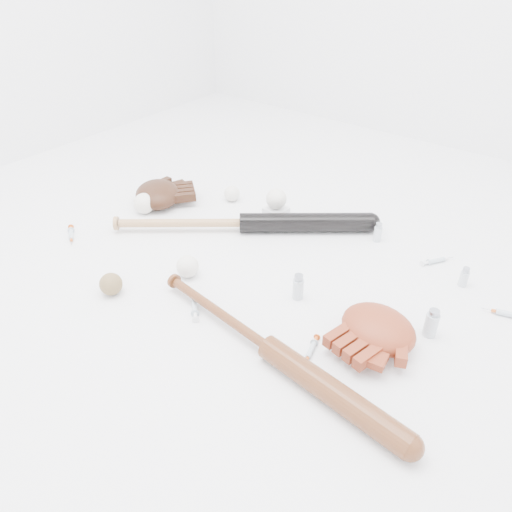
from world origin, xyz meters
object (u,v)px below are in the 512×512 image
Objects in this scene: bat_dark at (243,223)px; bat_wood at (269,348)px; pedestal at (276,213)px; glove_dark at (158,194)px.

bat_wood is at bearing -82.99° from bat_dark.
pedestal is (0.04, 0.16, -0.02)m from bat_dark.
bat_dark is at bearing 45.81° from glove_dark.
bat_dark is at bearing -103.42° from pedestal.
bat_wood is 3.48× the size of glove_dark.
bat_wood is 0.75m from pedestal.
bat_dark is 0.65m from bat_wood.
bat_wood is at bearing 14.40° from glove_dark.
bat_dark is 0.16m from pedestal.
pedestal is (0.45, 0.20, -0.02)m from glove_dark.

